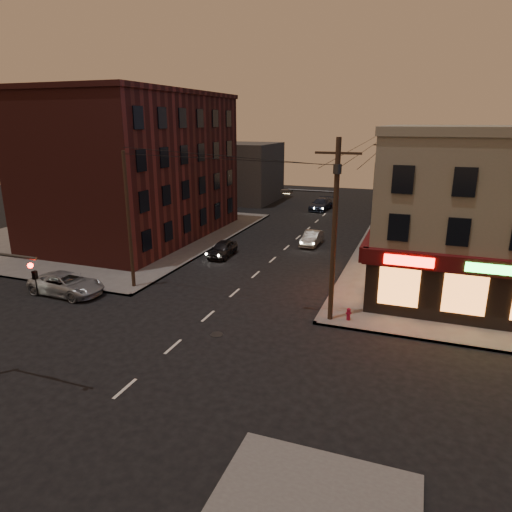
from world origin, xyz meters
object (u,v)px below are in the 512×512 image
at_px(suv_cross, 67,284).
at_px(sedan_far, 321,204).
at_px(sedan_near, 223,249).
at_px(fire_hydrant, 349,313).
at_px(sedan_mid, 312,238).

relative_size(suv_cross, sedan_far, 1.01).
distance_m(sedan_near, sedan_far, 23.66).
relative_size(suv_cross, fire_hydrant, 7.09).
bearing_deg(sedan_near, sedan_far, 79.81).
xyz_separation_m(sedan_near, sedan_mid, (6.12, 6.20, -0.01)).
bearing_deg(sedan_mid, fire_hydrant, -67.81).
distance_m(suv_cross, sedan_far, 36.09).
relative_size(suv_cross, sedan_mid, 1.30).
relative_size(sedan_near, sedan_far, 0.76).
distance_m(suv_cross, sedan_near, 12.94).
bearing_deg(sedan_near, fire_hydrant, -40.79).
xyz_separation_m(sedan_mid, fire_hydrant, (5.90, -15.67, -0.10)).
bearing_deg(sedan_far, sedan_near, -92.43).
relative_size(sedan_mid, fire_hydrant, 5.44).
xyz_separation_m(suv_cross, sedan_mid, (12.11, 17.67, -0.06)).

